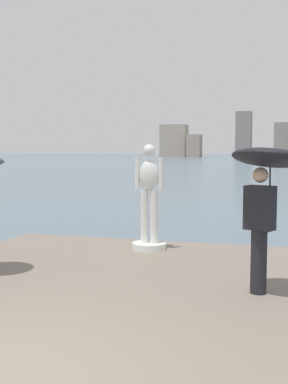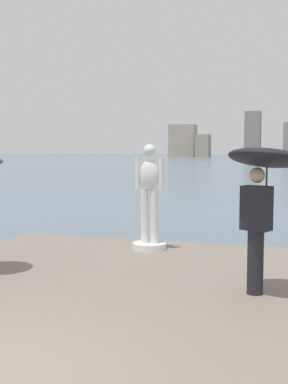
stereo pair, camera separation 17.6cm
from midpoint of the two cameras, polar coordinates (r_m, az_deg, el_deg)
The scene contains 4 objects.
ground_plane at distance 43.43m, azimuth 13.54°, elevation 1.76°, with size 400.00×400.00×0.00m, color slate.
pier at distance 6.23m, azimuth -9.75°, elevation -15.46°, with size 6.42×9.82×0.40m, color slate.
statue_white_figure at distance 9.59m, azimuth 1.15°, elevation -1.53°, with size 0.67×0.67×2.06m.
onlooker_right at distance 6.73m, azimuth 14.49°, elevation 1.38°, with size 1.38×1.39×2.05m.
Camera 2 is at (2.74, -3.26, 2.37)m, focal length 45.78 mm.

